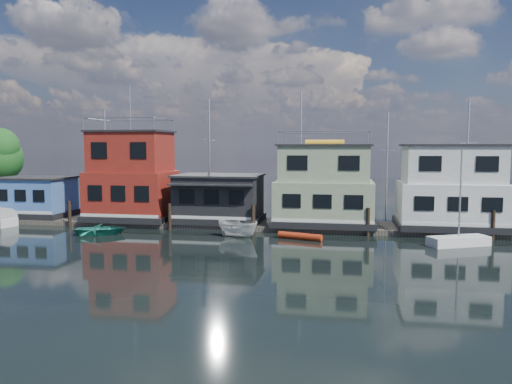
% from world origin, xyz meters
% --- Properties ---
extents(ground, '(160.00, 160.00, 0.00)m').
position_xyz_m(ground, '(0.00, 0.00, 0.00)').
color(ground, black).
rests_on(ground, ground).
extents(dock, '(48.00, 5.00, 0.40)m').
position_xyz_m(dock, '(0.00, 12.00, 0.20)').
color(dock, '#595147').
rests_on(dock, ground).
extents(houseboat_blue, '(6.40, 4.90, 3.66)m').
position_xyz_m(houseboat_blue, '(-18.00, 12.00, 2.21)').
color(houseboat_blue, black).
rests_on(houseboat_blue, dock).
extents(houseboat_red, '(7.40, 5.90, 11.86)m').
position_xyz_m(houseboat_red, '(-8.50, 12.00, 4.10)').
color(houseboat_red, black).
rests_on(houseboat_red, dock).
extents(houseboat_dark, '(7.40, 6.10, 4.06)m').
position_xyz_m(houseboat_dark, '(-0.50, 11.98, 2.42)').
color(houseboat_dark, black).
rests_on(houseboat_dark, dock).
extents(houseboat_green, '(8.40, 5.90, 7.03)m').
position_xyz_m(houseboat_green, '(8.50, 12.00, 3.55)').
color(houseboat_green, black).
rests_on(houseboat_green, dock).
extents(houseboat_white, '(8.40, 5.90, 6.66)m').
position_xyz_m(houseboat_white, '(18.50, 12.00, 3.54)').
color(houseboat_white, black).
rests_on(houseboat_white, dock).
extents(pilings, '(42.28, 0.28, 2.20)m').
position_xyz_m(pilings, '(-0.33, 9.20, 1.10)').
color(pilings, '#2D2116').
rests_on(pilings, ground).
extents(background_masts, '(36.40, 0.16, 12.00)m').
position_xyz_m(background_masts, '(4.76, 18.00, 5.55)').
color(background_masts, silver).
rests_on(background_masts, ground).
extents(day_sailer, '(4.48, 3.09, 6.75)m').
position_xyz_m(day_sailer, '(18.05, 6.51, 0.41)').
color(day_sailer, white).
rests_on(day_sailer, ground).
extents(motorboat, '(3.78, 2.64, 1.37)m').
position_xyz_m(motorboat, '(2.27, 6.87, 0.68)').
color(motorboat, silver).
rests_on(motorboat, ground).
extents(dinghy_teal, '(4.48, 3.81, 0.79)m').
position_xyz_m(dinghy_teal, '(-8.59, 6.18, 0.39)').
color(dinghy_teal, '#248672').
rests_on(dinghy_teal, ground).
extents(red_kayak, '(3.40, 1.49, 0.50)m').
position_xyz_m(red_kayak, '(6.97, 6.88, 0.25)').
color(red_kayak, '#AB2D12').
rests_on(red_kayak, ground).
extents(dinghy_white, '(2.54, 2.34, 1.12)m').
position_xyz_m(dinghy_white, '(2.13, 8.38, 0.56)').
color(dinghy_white, silver).
rests_on(dinghy_white, ground).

